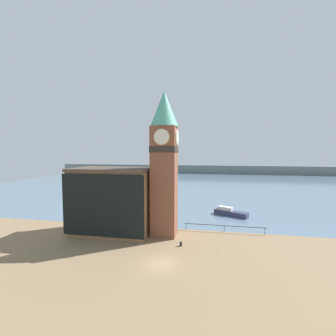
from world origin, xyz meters
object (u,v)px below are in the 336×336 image
Objects in this scene: pier_building at (112,200)px; mooring_bollard_near at (181,244)px; boat_near at (230,212)px; clock_tower at (164,159)px.

pier_building is 12.88m from mooring_bollard_near.
mooring_bollard_near is (-7.99, -16.70, -0.28)m from boat_near.
boat_near reaches higher than mooring_bollard_near.
boat_near is 18.52m from mooring_bollard_near.
boat_near is 10.25× the size of mooring_bollard_near.
clock_tower is at bearing 128.12° from mooring_bollard_near.
pier_building reaches higher than mooring_bollard_near.
clock_tower reaches higher than pier_building.
mooring_bollard_near is at bearing -15.66° from pier_building.
clock_tower is 20.24m from boat_near.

